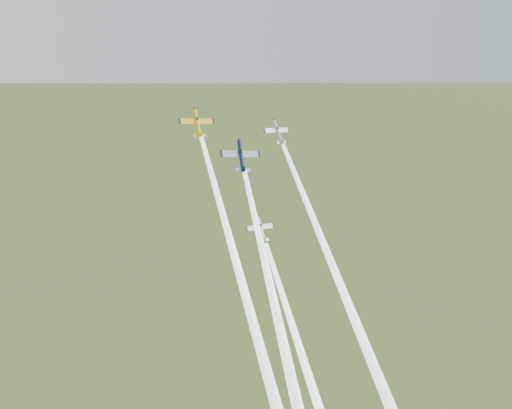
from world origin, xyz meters
name	(u,v)px	position (x,y,z in m)	size (l,w,h in m)	color
plane_yellow	(197,123)	(-7.72, 4.68, 108.21)	(7.90, 7.83, 1.24)	yellow
smoke_trail_yellow	(246,297)	(-9.52, -17.49, 78.01)	(2.57, 2.57, 68.62)	white
plane_navy	(241,156)	(-2.34, -3.99, 102.26)	(8.64, 8.57, 1.35)	#0D143A
smoke_trail_navy	(277,318)	(-6.13, -23.48, 75.29)	(2.57, 2.57, 60.59)	white
plane_silver_right	(278,132)	(12.95, 5.30, 103.93)	(7.32, 7.27, 1.15)	#B2BAC1
smoke_trail_silver_right	(338,279)	(14.83, -15.76, 75.22)	(2.57, 2.57, 64.90)	white
plane_silver_low	(261,229)	(-0.24, -8.40, 87.33)	(6.67, 6.62, 1.05)	#A7AEB5
smoke_trail_silver_low	(312,385)	(-0.82, -27.82, 60.95)	(2.57, 2.57, 59.13)	white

